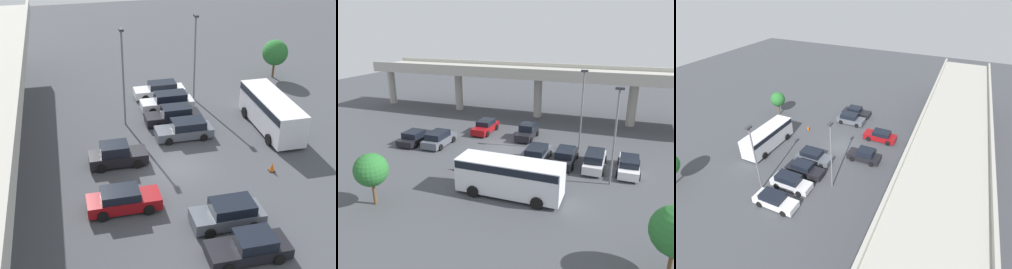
# 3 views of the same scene
# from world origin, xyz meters

# --- Properties ---
(ground_plane) EXTENTS (108.93, 108.93, 0.00)m
(ground_plane) POSITION_xyz_m (0.00, 0.00, 0.00)
(ground_plane) COLOR #424449
(highway_overpass) EXTENTS (52.00, 7.56, 7.31)m
(highway_overpass) POSITION_xyz_m (0.00, 14.02, 6.00)
(highway_overpass) COLOR #ADAAA0
(highway_overpass) RESTS_ON ground_plane
(parked_car_0) EXTENTS (2.21, 4.72, 1.46)m
(parked_car_0) POSITION_xyz_m (-9.97, -1.59, 0.67)
(parked_car_0) COLOR black
(parked_car_0) RESTS_ON ground_plane
(parked_car_1) EXTENTS (2.19, 4.47, 1.63)m
(parked_car_1) POSITION_xyz_m (-7.04, -1.40, 0.78)
(parked_car_1) COLOR #515660
(parked_car_1) RESTS_ON ground_plane
(parked_car_2) EXTENTS (2.06, 4.72, 1.53)m
(parked_car_2) POSITION_xyz_m (-4.09, 4.67, 0.73)
(parked_car_2) COLOR maroon
(parked_car_2) RESTS_ON ground_plane
(parked_car_3) EXTENTS (2.02, 4.32, 1.73)m
(parked_car_3) POSITION_xyz_m (1.42, 4.27, 0.78)
(parked_car_3) COLOR black
(parked_car_3) RESTS_ON ground_plane
(parked_car_4) EXTENTS (2.14, 4.67, 1.52)m
(parked_car_4) POSITION_xyz_m (4.29, -1.74, 0.73)
(parked_car_4) COLOR #515660
(parked_car_4) RESTS_ON ground_plane
(parked_car_5) EXTENTS (1.99, 4.82, 1.54)m
(parked_car_5) POSITION_xyz_m (7.03, -1.45, 0.72)
(parked_car_5) COLOR black
(parked_car_5) RESTS_ON ground_plane
(parked_car_6) EXTENTS (1.98, 4.84, 1.66)m
(parked_car_6) POSITION_xyz_m (9.75, -1.60, 0.80)
(parked_car_6) COLOR silver
(parked_car_6) RESTS_ON ground_plane
(parked_car_7) EXTENTS (2.00, 4.88, 1.50)m
(parked_car_7) POSITION_xyz_m (12.77, -1.51, 0.72)
(parked_car_7) COLOR silver
(parked_car_7) RESTS_ON ground_plane
(shuttle_bus) EXTENTS (8.26, 2.81, 2.90)m
(shuttle_bus) POSITION_xyz_m (4.07, -9.18, 1.73)
(shuttle_bus) COLOR silver
(shuttle_bus) RESTS_ON ground_plane
(lamp_post_near_aisle) EXTENTS (0.70, 0.35, 8.22)m
(lamp_post_near_aisle) POSITION_xyz_m (11.36, -4.54, 4.80)
(lamp_post_near_aisle) COLOR slate
(lamp_post_near_aisle) RESTS_ON ground_plane
(lamp_post_mid_lot) EXTENTS (0.70, 0.35, 8.47)m
(lamp_post_mid_lot) POSITION_xyz_m (7.71, 2.69, 4.93)
(lamp_post_mid_lot) COLOR slate
(lamp_post_mid_lot) RESTS_ON ground_plane
(tree_front_left) EXTENTS (2.46, 2.46, 4.02)m
(tree_front_left) POSITION_xyz_m (-4.82, -13.97, 2.78)
(tree_front_left) COLOR brown
(tree_front_left) RESTS_ON ground_plane
(traffic_cone) EXTENTS (0.44, 0.44, 0.70)m
(traffic_cone) POSITION_xyz_m (-2.15, -6.54, 0.33)
(traffic_cone) COLOR black
(traffic_cone) RESTS_ON ground_plane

